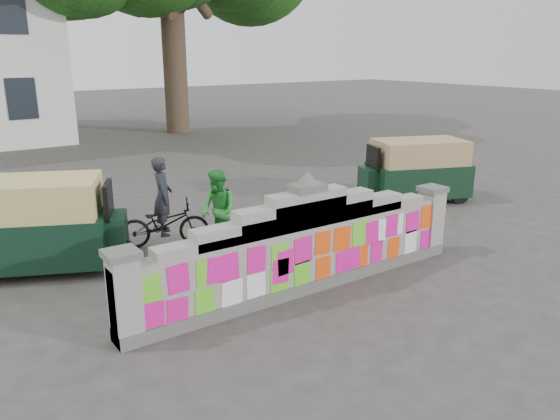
{
  "coord_description": "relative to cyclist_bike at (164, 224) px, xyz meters",
  "views": [
    {
      "loc": [
        -5.1,
        -6.58,
        3.8
      ],
      "look_at": [
        0.18,
        1.0,
        1.1
      ],
      "focal_mm": 35.0,
      "sensor_mm": 36.0,
      "label": 1
    }
  ],
  "objects": [
    {
      "name": "parapet_wall",
      "position": [
        1.05,
        -3.3,
        0.28
      ],
      "size": [
        6.48,
        0.44,
        2.01
      ],
      "color": "#4C4C49",
      "rests_on": "ground"
    },
    {
      "name": "cyclist_bike",
      "position": [
        0.0,
        0.0,
        0.0
      ],
      "size": [
        1.88,
        1.23,
        0.93
      ],
      "primitive_type": "imported",
      "rotation": [
        0.0,
        0.0,
        1.19
      ],
      "color": "black",
      "rests_on": "ground"
    },
    {
      "name": "cyclist_rider",
      "position": [
        0.0,
        0.0,
        0.32
      ],
      "size": [
        0.56,
        0.68,
        1.58
      ],
      "primitive_type": "imported",
      "rotation": [
        0.0,
        0.0,
        1.19
      ],
      "color": "black",
      "rests_on": "ground"
    },
    {
      "name": "rickshaw_left",
      "position": [
        -2.34,
        0.13,
        0.4
      ],
      "size": [
        3.08,
        2.34,
        1.66
      ],
      "rotation": [
        0.0,
        0.0,
        -0.43
      ],
      "color": "black",
      "rests_on": "ground"
    },
    {
      "name": "rickshaw_right",
      "position": [
        6.82,
        -0.47,
        0.36
      ],
      "size": [
        2.97,
        2.15,
        1.6
      ],
      "rotation": [
        0.0,
        0.0,
        2.77
      ],
      "color": "black",
      "rests_on": "ground"
    },
    {
      "name": "pedestrian",
      "position": [
        0.8,
        -0.79,
        0.33
      ],
      "size": [
        0.63,
        0.8,
        1.6
      ],
      "primitive_type": "imported",
      "rotation": [
        0.0,
        0.0,
        -1.54
      ],
      "color": "#268E30",
      "rests_on": "ground"
    },
    {
      "name": "ground",
      "position": [
        1.05,
        -3.3,
        -0.47
      ],
      "size": [
        100.0,
        100.0,
        0.0
      ],
      "primitive_type": "plane",
      "color": "#383533",
      "rests_on": "ground"
    }
  ]
}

